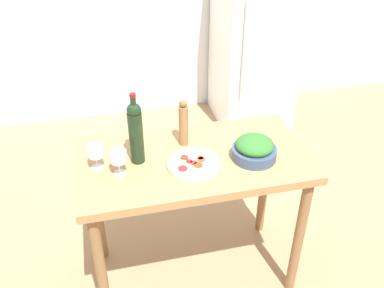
% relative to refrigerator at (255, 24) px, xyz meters
% --- Properties ---
extents(ground_plane, '(14.00, 14.00, 0.00)m').
position_rel_refrigerator_xyz_m(ground_plane, '(-0.98, -1.75, -0.94)').
color(ground_plane, '#9E7A56').
extents(refrigerator, '(0.65, 0.71, 1.87)m').
position_rel_refrigerator_xyz_m(refrigerator, '(0.00, 0.00, 0.00)').
color(refrigerator, white).
rests_on(refrigerator, ground_plane).
extents(prep_counter, '(1.19, 0.63, 0.88)m').
position_rel_refrigerator_xyz_m(prep_counter, '(-0.98, -1.75, -0.18)').
color(prep_counter, '#A87A4C').
rests_on(prep_counter, ground_plane).
extents(wine_bottle, '(0.07, 0.07, 0.38)m').
position_rel_refrigerator_xyz_m(wine_bottle, '(-1.26, -1.72, 0.12)').
color(wine_bottle, black).
rests_on(wine_bottle, prep_counter).
extents(wine_glass_near, '(0.08, 0.08, 0.13)m').
position_rel_refrigerator_xyz_m(wine_glass_near, '(-1.36, -1.81, 0.04)').
color(wine_glass_near, silver).
rests_on(wine_glass_near, prep_counter).
extents(wine_glass_far, '(0.08, 0.08, 0.13)m').
position_rel_refrigerator_xyz_m(wine_glass_far, '(-1.47, -1.74, 0.04)').
color(wine_glass_far, silver).
rests_on(wine_glass_far, prep_counter).
extents(pepper_mill, '(0.05, 0.05, 0.27)m').
position_rel_refrigerator_xyz_m(pepper_mill, '(-1.01, -1.62, 0.07)').
color(pepper_mill, olive).
rests_on(pepper_mill, prep_counter).
extents(salad_bowl, '(0.23, 0.23, 0.12)m').
position_rel_refrigerator_xyz_m(salad_bowl, '(-0.68, -1.83, -0.00)').
color(salad_bowl, '#384C6B').
rests_on(salad_bowl, prep_counter).
extents(homemade_pizza, '(0.27, 0.27, 0.03)m').
position_rel_refrigerator_xyz_m(homemade_pizza, '(-1.00, -1.83, -0.04)').
color(homemade_pizza, beige).
rests_on(homemade_pizza, prep_counter).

